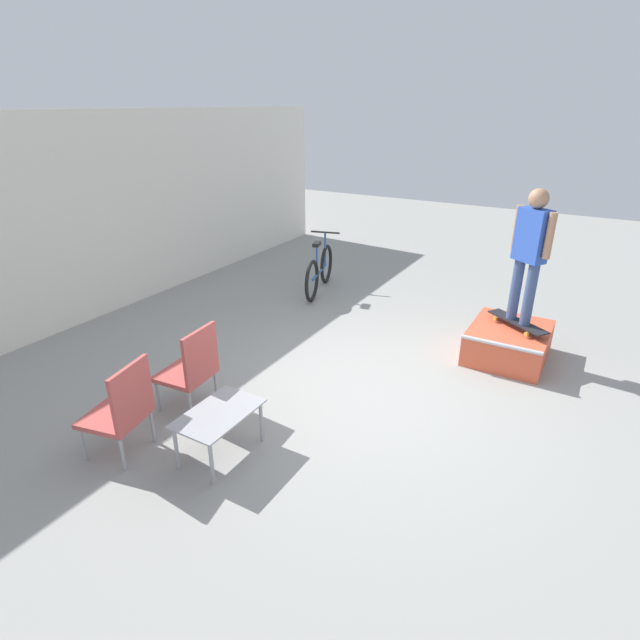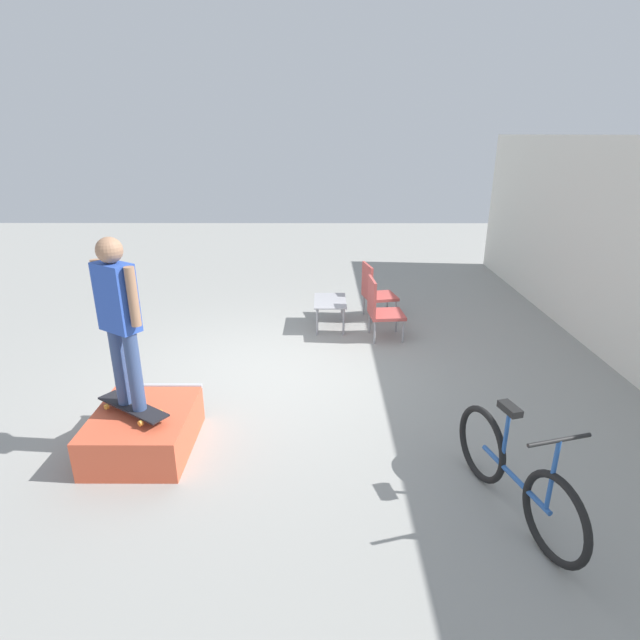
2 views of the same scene
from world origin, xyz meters
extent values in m
plane|color=gray|center=(0.00, 0.00, 0.00)|extent=(24.00, 24.00, 0.00)
cube|color=white|center=(0.00, 4.63, 1.50)|extent=(12.00, 0.06, 3.00)
cube|color=#DB5638|center=(1.70, -1.18, 0.21)|extent=(1.12, 0.95, 0.42)
cylinder|color=#B7B7BC|center=(1.14, -1.18, 0.42)|extent=(0.05, 0.95, 0.05)
cube|color=black|center=(1.74, -1.24, 0.50)|extent=(0.65, 0.82, 0.02)
cylinder|color=gold|center=(1.80, -0.96, 0.47)|extent=(0.06, 0.06, 0.05)
cylinder|color=gold|center=(1.99, -1.09, 0.47)|extent=(0.06, 0.06, 0.05)
cylinder|color=gold|center=(1.50, -1.40, 0.47)|extent=(0.06, 0.06, 0.05)
cylinder|color=gold|center=(1.69, -1.53, 0.47)|extent=(0.06, 0.06, 0.05)
cylinder|color=#384C7A|center=(1.68, -1.33, 0.91)|extent=(0.13, 0.13, 0.80)
cylinder|color=#384C7A|center=(1.80, -1.15, 0.91)|extent=(0.13, 0.13, 0.80)
cube|color=#2D51B7|center=(1.74, -1.24, 1.63)|extent=(0.37, 0.43, 0.63)
cylinder|color=#A87A5B|center=(1.61, -1.44, 1.67)|extent=(0.09, 0.09, 0.54)
cylinder|color=#A87A5B|center=(1.87, -1.04, 1.67)|extent=(0.09, 0.09, 0.54)
sphere|color=#A87A5B|center=(1.74, -1.24, 2.06)|extent=(0.23, 0.23, 0.23)
cube|color=#9E9EA3|center=(-1.71, 0.75, 0.46)|extent=(0.82, 0.52, 0.02)
cylinder|color=#9E9EA3|center=(-2.06, 0.54, 0.22)|extent=(0.04, 0.04, 0.45)
cylinder|color=#9E9EA3|center=(-1.35, 0.54, 0.22)|extent=(0.04, 0.04, 0.45)
cylinder|color=#9E9EA3|center=(-2.06, 0.96, 0.22)|extent=(0.04, 0.04, 0.45)
cylinder|color=#9E9EA3|center=(-1.35, 0.96, 0.22)|extent=(0.04, 0.04, 0.45)
cylinder|color=#99999E|center=(-1.99, 1.88, 0.18)|extent=(0.03, 0.03, 0.36)
cylinder|color=#99999E|center=(-2.43, 1.79, 0.18)|extent=(0.03, 0.03, 0.36)
cylinder|color=#99999E|center=(-1.90, 1.45, 0.18)|extent=(0.03, 0.03, 0.36)
cylinder|color=#99999E|center=(-2.33, 1.36, 0.18)|extent=(0.03, 0.03, 0.36)
cube|color=#B74C47|center=(-2.16, 1.62, 0.39)|extent=(0.62, 0.62, 0.05)
cube|color=#B74C47|center=(-2.11, 1.38, 0.69)|extent=(0.52, 0.15, 0.55)
cylinder|color=#99999E|center=(-1.05, 1.86, 0.18)|extent=(0.03, 0.03, 0.36)
cylinder|color=#99999E|center=(-1.49, 1.82, 0.18)|extent=(0.03, 0.03, 0.36)
cylinder|color=#99999E|center=(-1.01, 1.42, 0.18)|extent=(0.03, 0.03, 0.36)
cylinder|color=#99999E|center=(-1.45, 1.38, 0.18)|extent=(0.03, 0.03, 0.36)
cube|color=#B74C47|center=(-1.25, 1.62, 0.39)|extent=(0.56, 0.56, 0.05)
cube|color=#B74C47|center=(-1.23, 1.38, 0.69)|extent=(0.52, 0.08, 0.55)
torus|color=black|center=(3.08, 2.33, 0.35)|extent=(0.70, 0.25, 0.71)
torus|color=black|center=(2.14, 2.07, 0.35)|extent=(0.70, 0.25, 0.71)
cylinder|color=#2856A3|center=(2.61, 2.20, 0.35)|extent=(0.86, 0.28, 0.04)
cylinder|color=#2856A3|center=(2.44, 2.15, 0.61)|extent=(0.04, 0.04, 0.52)
cube|color=black|center=(2.44, 2.15, 0.90)|extent=(0.24, 0.15, 0.06)
cylinder|color=#2856A3|center=(2.99, 2.31, 0.66)|extent=(0.04, 0.04, 0.61)
cylinder|color=black|center=(2.99, 2.31, 0.97)|extent=(0.17, 0.51, 0.03)
camera|label=1|loc=(-4.56, -2.00, 3.08)|focal=28.00mm
camera|label=2|loc=(6.01, 0.61, 3.01)|focal=28.00mm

